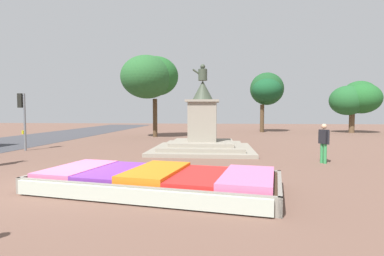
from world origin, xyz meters
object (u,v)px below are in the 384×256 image
object	(u,v)px
flower_planter	(157,181)
pedestrian_near_planter	(324,140)
statue_monument	(203,134)
traffic_light_mid_block	(23,111)

from	to	relation	value
flower_planter	pedestrian_near_planter	xyz separation A→B (m)	(6.20, 4.97, 0.72)
pedestrian_near_planter	statue_monument	bearing A→B (deg)	146.21
pedestrian_near_planter	flower_planter	bearing A→B (deg)	-141.31
flower_planter	traffic_light_mid_block	size ratio (longest dim) A/B	2.24
traffic_light_mid_block	pedestrian_near_planter	xyz separation A→B (m)	(15.55, -2.81, -1.26)
flower_planter	traffic_light_mid_block	bearing A→B (deg)	140.22
statue_monument	pedestrian_near_planter	world-z (taller)	statue_monument
flower_planter	pedestrian_near_planter	distance (m)	7.98
flower_planter	statue_monument	world-z (taller)	statue_monument
traffic_light_mid_block	pedestrian_near_planter	distance (m)	15.85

